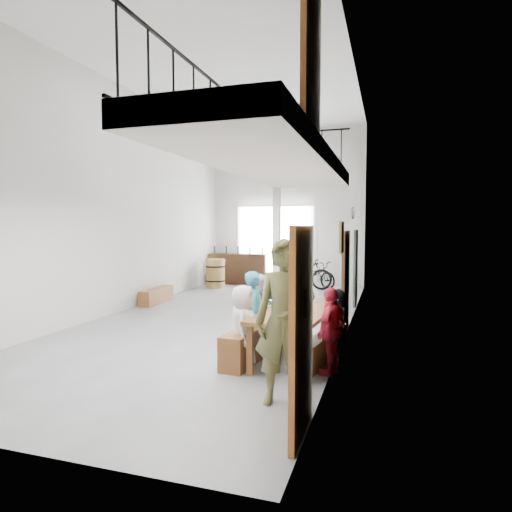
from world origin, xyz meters
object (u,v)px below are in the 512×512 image
(side_bench, at_px, (157,295))
(oak_barrel, at_px, (215,273))
(bench_inner, at_px, (258,338))
(bicycle_near, at_px, (314,274))
(host_standing, at_px, (285,322))
(tasting_table, at_px, (299,314))
(serving_counter, at_px, (238,269))

(side_bench, distance_m, oak_barrel, 3.20)
(bench_inner, xyz_separation_m, bicycle_near, (-0.36, 7.80, 0.19))
(bench_inner, bearing_deg, host_standing, -59.32)
(oak_barrel, relative_size, host_standing, 0.50)
(tasting_table, bearing_deg, oak_barrel, 127.24)
(bench_inner, xyz_separation_m, host_standing, (0.88, -1.84, 0.72))
(bench_inner, height_order, host_standing, host_standing)
(serving_counter, xyz_separation_m, host_standing, (4.07, -9.88, 0.43))
(oak_barrel, distance_m, host_standing, 9.72)
(host_standing, bearing_deg, oak_barrel, 113.64)
(bench_inner, bearing_deg, serving_counter, 116.85)
(bicycle_near, bearing_deg, serving_counter, 114.12)
(bench_inner, relative_size, side_bench, 1.56)
(tasting_table, distance_m, bench_inner, 0.82)
(bicycle_near, bearing_deg, host_standing, -143.79)
(tasting_table, relative_size, bench_inner, 1.08)
(tasting_table, xyz_separation_m, bench_inner, (-0.69, 0.07, -0.45))
(side_bench, distance_m, serving_counter, 4.50)
(serving_counter, bearing_deg, bicycle_near, -12.32)
(tasting_table, relative_size, serving_counter, 1.17)
(tasting_table, xyz_separation_m, serving_counter, (-3.88, 8.11, -0.16))
(bench_inner, bearing_deg, tasting_table, -0.94)
(bench_inner, distance_m, side_bench, 5.39)
(bench_inner, xyz_separation_m, serving_counter, (-3.19, 8.03, 0.29))
(host_standing, bearing_deg, bench_inner, 111.83)
(bench_inner, distance_m, oak_barrel, 7.68)
(tasting_table, height_order, oak_barrel, oak_barrel)
(side_bench, height_order, oak_barrel, oak_barrel)
(serving_counter, height_order, host_standing, host_standing)
(bench_inner, xyz_separation_m, side_bench, (-3.99, 3.62, -0.06))
(side_bench, height_order, serving_counter, serving_counter)
(serving_counter, distance_m, bicycle_near, 2.84)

